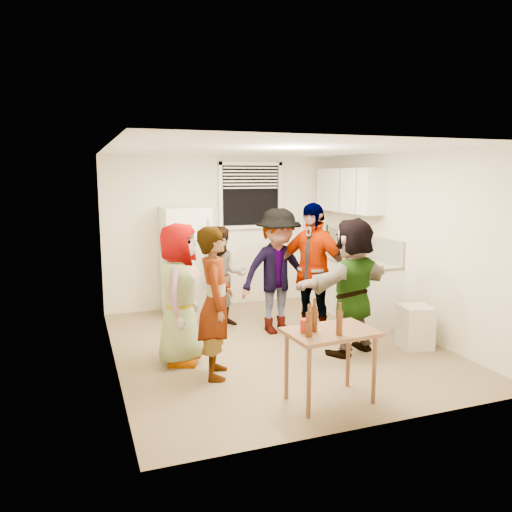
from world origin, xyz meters
name	(u,v)px	position (x,y,z in m)	size (l,w,h in m)	color
room	(275,345)	(0.00, 0.00, 0.00)	(4.00, 4.50, 2.50)	silver
window	(251,196)	(0.45, 2.21, 1.85)	(1.12, 0.10, 1.06)	white
refrigerator	(186,261)	(-0.75, 1.88, 0.85)	(0.70, 0.70, 1.70)	white
counter_lower	(346,285)	(1.70, 1.15, 0.43)	(0.60, 2.20, 0.86)	white
countertop	(346,258)	(1.70, 1.15, 0.88)	(0.64, 2.22, 0.04)	#C0B89C
backsplash	(362,245)	(1.99, 1.15, 1.08)	(0.03, 2.20, 0.36)	beige
upper_cabinets	(349,190)	(1.83, 1.35, 1.95)	(0.34, 1.60, 0.70)	white
kettle	(335,254)	(1.65, 1.45, 0.90)	(0.23, 0.19, 0.19)	silver
paper_towel	(352,259)	(1.68, 0.94, 0.90)	(0.11, 0.11, 0.25)	white
wine_bottle	(327,250)	(1.75, 1.91, 0.90)	(0.08, 0.08, 0.33)	black
beer_bottle_counter	(364,264)	(1.60, 0.48, 0.90)	(0.05, 0.05, 0.21)	#47230C
blue_cup	(359,265)	(1.51, 0.45, 0.90)	(0.08, 0.08, 0.11)	#1748AC
picture_frame	(352,249)	(1.92, 1.35, 0.98)	(0.02, 0.20, 0.17)	gold
trash_bin	(415,328)	(1.67, -0.67, 0.25)	(0.37, 0.37, 0.54)	silver
serving_table	(329,401)	(-0.11, -1.68, 0.00)	(0.85, 0.57, 0.72)	brown
beer_bottle_table	(314,331)	(-0.28, -1.65, 0.72)	(0.06, 0.06, 0.24)	#47230C
red_cup	(305,332)	(-0.37, -1.64, 0.72)	(0.09, 0.09, 0.13)	#A2220A
guest_grey	(181,362)	(-1.27, -0.14, 0.00)	(0.81, 1.65, 0.53)	#979797
guest_stripe	(217,375)	(-0.98, -0.68, 0.00)	(0.60, 1.66, 0.40)	#141933
guest_back_left	(223,325)	(-0.39, 1.08, 0.00)	(0.71, 1.46, 0.55)	brown
guest_back_right	(277,332)	(0.25, 0.53, 0.00)	(1.13, 1.74, 0.65)	#45444A
guest_black	(310,337)	(0.58, 0.14, 0.00)	(1.08, 1.84, 0.45)	black
guest_orange	(350,352)	(0.79, -0.55, 0.00)	(1.57, 1.69, 0.50)	#EC8653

